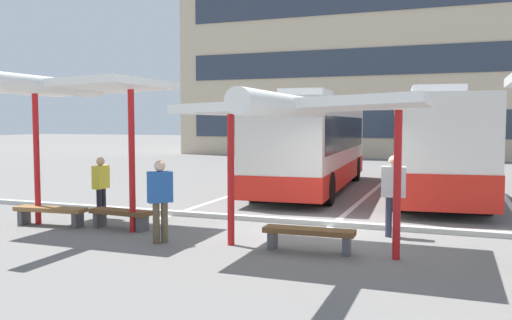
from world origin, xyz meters
The scene contains 16 objects.
ground_plane centered at (0.00, 0.00, 0.00)m, with size 160.00×160.00×0.00m, color slate.
terminal_building centered at (0.03, 30.51, 10.67)m, with size 34.63×10.81×24.06m.
coach_bus_0 centered at (-2.12, 7.15, 1.65)m, with size 3.09×10.43×3.56m.
coach_bus_1 centered at (2.02, 7.09, 1.63)m, with size 3.64×10.78×3.57m.
lane_stripe_0 centered at (-4.31, 6.92, 0.00)m, with size 0.16×14.00×0.01m, color white.
lane_stripe_1 centered at (0.00, 6.92, 0.00)m, with size 0.16×14.00×0.01m, color white.
lane_stripe_2 centered at (4.31, 6.92, 0.00)m, with size 0.16×14.00×0.01m, color white.
waiting_shelter_0 centered at (-5.37, -1.91, 3.17)m, with size 3.68×4.41×3.42m.
bench_0 centered at (-6.27, -1.73, 0.34)m, with size 1.81×0.57×0.45m.
bench_1 centered at (-4.47, -1.48, 0.33)m, with size 1.56×0.54×0.45m.
waiting_shelter_1 centered at (0.14, -2.33, 2.70)m, with size 4.23×5.18×2.92m.
bench_2 centered at (0.14, -2.06, 0.34)m, with size 1.75×0.46×0.45m.
platform_kerb centered at (0.00, 0.59, 0.06)m, with size 44.00×0.24×0.12m, color #ADADA8.
waiting_passenger_0 centered at (-5.70, -0.55, 0.90)m, with size 0.22×0.46×1.58m.
waiting_passenger_1 centered at (1.50, -0.16, 1.03)m, with size 0.52×0.26×1.76m.
waiting_passenger_2 centered at (-2.89, -2.39, 0.98)m, with size 0.50×0.50×1.69m.
Camera 1 is at (2.68, -11.76, 2.46)m, focal length 37.36 mm.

